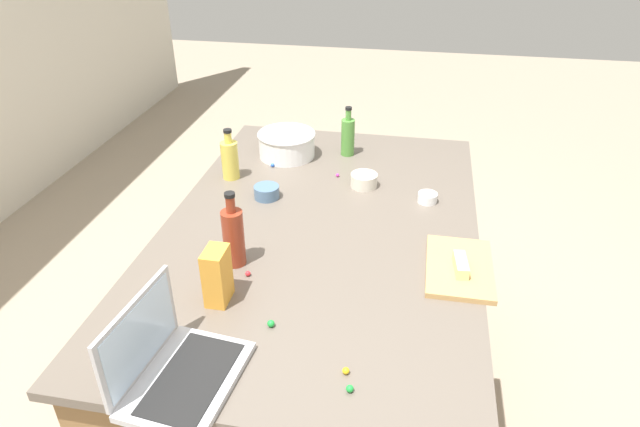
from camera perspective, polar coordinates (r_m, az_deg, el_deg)
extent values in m
plane|color=gray|center=(2.54, 0.00, -18.77)|extent=(12.00, 12.00, 0.00)
cube|color=olive|center=(2.23, 0.00, -11.47)|extent=(1.65, 1.02, 0.87)
cube|color=#60564C|center=(1.95, 0.00, -1.64)|extent=(1.71, 1.08, 0.03)
cube|color=#B7B7BC|center=(1.42, -13.30, -16.21)|extent=(0.33, 0.25, 0.02)
cube|color=black|center=(1.41, -12.99, -16.03)|extent=(0.29, 0.18, 0.00)
cube|color=#B7B7BC|center=(1.40, -18.04, -11.80)|extent=(0.30, 0.04, 0.20)
cube|color=silver|center=(1.40, -17.83, -11.87)|extent=(0.27, 0.03, 0.18)
cylinder|color=white|center=(2.44, -3.41, 6.99)|extent=(0.24, 0.24, 0.10)
cylinder|color=black|center=(2.44, -3.42, 7.10)|extent=(0.20, 0.20, 0.09)
torus|color=white|center=(2.42, -3.45, 8.10)|extent=(0.25, 0.25, 0.01)
cylinder|color=#DBC64C|center=(2.27, -9.18, 5.38)|extent=(0.07, 0.07, 0.15)
cylinder|color=#DBC64C|center=(2.23, -9.39, 7.67)|extent=(0.03, 0.03, 0.04)
cylinder|color=black|center=(2.22, -9.45, 8.33)|extent=(0.03, 0.03, 0.01)
cylinder|color=maroon|center=(1.73, -8.82, -2.49)|extent=(0.07, 0.07, 0.19)
cylinder|color=maroon|center=(1.67, -9.14, 0.94)|extent=(0.03, 0.03, 0.05)
cylinder|color=black|center=(1.65, -9.23, 1.91)|extent=(0.03, 0.03, 0.01)
cylinder|color=#4C8C38|center=(2.45, 2.86, 7.78)|extent=(0.06, 0.06, 0.16)
cylinder|color=#4C8C38|center=(2.41, 2.92, 10.04)|extent=(0.02, 0.02, 0.05)
cylinder|color=black|center=(2.40, 2.94, 10.68)|extent=(0.03, 0.03, 0.01)
cube|color=tan|center=(1.78, 14.05, -5.38)|extent=(0.31, 0.20, 0.02)
cube|color=#F4E58C|center=(1.75, 14.18, -5.11)|extent=(0.11, 0.05, 0.04)
cylinder|color=beige|center=(2.20, 4.52, 3.41)|extent=(0.10, 0.10, 0.05)
cylinder|color=white|center=(2.12, 10.93, 1.60)|extent=(0.07, 0.07, 0.04)
cylinder|color=slate|center=(2.12, -5.48, 2.21)|extent=(0.10, 0.10, 0.05)
cube|color=gold|center=(1.59, -10.46, -6.28)|extent=(0.09, 0.06, 0.17)
sphere|color=red|center=(1.72, -7.38, -6.11)|extent=(0.02, 0.02, 0.02)
sphere|color=yellow|center=(1.41, 2.66, -15.76)|extent=(0.02, 0.02, 0.02)
sphere|color=green|center=(1.61, -20.65, -11.16)|extent=(0.02, 0.02, 0.02)
sphere|color=green|center=(1.37, 3.06, -17.45)|extent=(0.02, 0.02, 0.02)
sphere|color=green|center=(1.53, -5.04, -11.14)|extent=(0.02, 0.02, 0.02)
sphere|color=#CC3399|center=(2.27, 1.89, 3.93)|extent=(0.01, 0.01, 0.01)
sphere|color=blue|center=(2.36, -4.87, 4.95)|extent=(0.02, 0.02, 0.02)
sphere|color=green|center=(2.64, -4.29, 7.83)|extent=(0.02, 0.02, 0.02)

